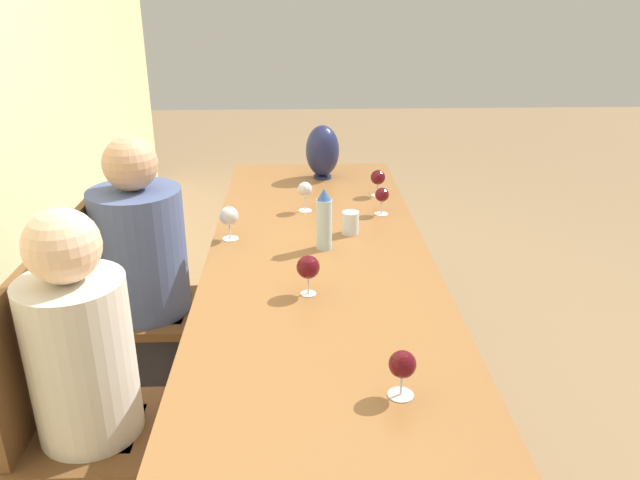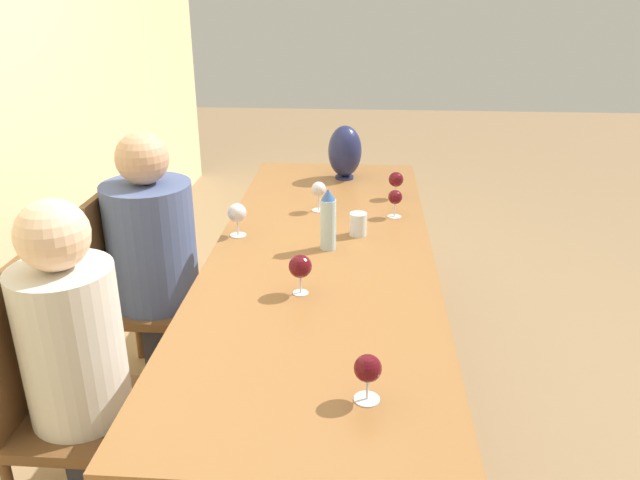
{
  "view_description": "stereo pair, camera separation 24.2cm",
  "coord_description": "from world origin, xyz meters",
  "views": [
    {
      "loc": [
        -2.37,
        0.08,
        1.79
      ],
      "look_at": [
        -0.13,
        0.0,
        0.86
      ],
      "focal_mm": 35.0,
      "sensor_mm": 36.0,
      "label": 1
    },
    {
      "loc": [
        -2.36,
        -0.16,
        1.79
      ],
      "look_at": [
        -0.13,
        0.0,
        0.86
      ],
      "focal_mm": 35.0,
      "sensor_mm": 36.0,
      "label": 2
    }
  ],
  "objects": [
    {
      "name": "dining_table",
      "position": [
        0.0,
        0.0,
        0.69
      ],
      "size": [
        2.61,
        0.91,
        0.76
      ],
      "color": "#936033",
      "rests_on": "ground_plane"
    },
    {
      "name": "water_bottle",
      "position": [
        0.02,
        -0.02,
        0.88
      ],
      "size": [
        0.07,
        0.07,
        0.26
      ],
      "color": "#ADCCD6",
      "rests_on": "dining_table"
    },
    {
      "name": "water_tumbler",
      "position": [
        0.18,
        -0.14,
        0.81
      ],
      "size": [
        0.08,
        0.08,
        0.1
      ],
      "color": "silver",
      "rests_on": "dining_table"
    },
    {
      "name": "wine_glass_3",
      "position": [
        0.69,
        -0.33,
        0.85
      ],
      "size": [
        0.08,
        0.08,
        0.14
      ],
      "color": "silver",
      "rests_on": "dining_table"
    },
    {
      "name": "person_far",
      "position": [
        0.1,
        0.74,
        0.64
      ],
      "size": [
        0.39,
        0.39,
        1.22
      ],
      "color": "#2D2D38",
      "rests_on": "ground_plane"
    },
    {
      "name": "wine_glass_4",
      "position": [
        0.47,
        0.05,
        0.86
      ],
      "size": [
        0.07,
        0.07,
        0.15
      ],
      "color": "silver",
      "rests_on": "dining_table"
    },
    {
      "name": "ground_plane",
      "position": [
        0.0,
        0.0,
        0.0
      ],
      "size": [
        14.0,
        14.0,
        0.0
      ],
      "primitive_type": "plane",
      "color": "#937551"
    },
    {
      "name": "wine_glass_2",
      "position": [
        -0.99,
        -0.19,
        0.85
      ],
      "size": [
        0.07,
        0.07,
        0.14
      ],
      "color": "silver",
      "rests_on": "dining_table"
    },
    {
      "name": "chair_far",
      "position": [
        0.1,
        0.84,
        0.5
      ],
      "size": [
        0.44,
        0.44,
        0.95
      ],
      "color": "brown",
      "rests_on": "ground_plane"
    },
    {
      "name": "wine_glass_5",
      "position": [
        0.41,
        -0.31,
        0.85
      ],
      "size": [
        0.07,
        0.07,
        0.13
      ],
      "color": "silver",
      "rests_on": "dining_table"
    },
    {
      "name": "wine_glass_1",
      "position": [
        0.13,
        0.38,
        0.86
      ],
      "size": [
        0.08,
        0.08,
        0.15
      ],
      "color": "silver",
      "rests_on": "dining_table"
    },
    {
      "name": "person_near",
      "position": [
        -0.7,
        0.75,
        0.65
      ],
      "size": [
        0.33,
        0.33,
        1.2
      ],
      "color": "#2D2D38",
      "rests_on": "ground_plane"
    },
    {
      "name": "vase",
      "position": [
        1.01,
        -0.06,
        0.91
      ],
      "size": [
        0.19,
        0.19,
        0.3
      ],
      "color": "#1E234C",
      "rests_on": "dining_table"
    },
    {
      "name": "chair_near",
      "position": [
        -0.7,
        0.84,
        0.5
      ],
      "size": [
        0.44,
        0.44,
        0.95
      ],
      "color": "brown",
      "rests_on": "ground_plane"
    },
    {
      "name": "wine_glass_0",
      "position": [
        -0.39,
        0.05,
        0.86
      ],
      "size": [
        0.08,
        0.08,
        0.15
      ],
      "color": "silver",
      "rests_on": "dining_table"
    }
  ]
}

